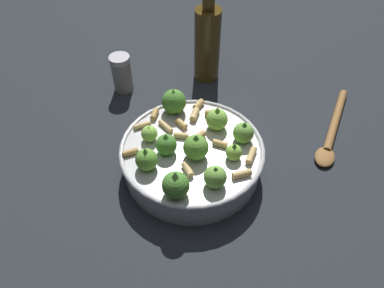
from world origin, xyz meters
TOP-DOWN VIEW (x-y plane):
  - ground_plane at (0.00, 0.00)m, footprint 2.40×2.40m
  - cooking_pan at (0.00, 0.00)m, footprint 0.25×0.25m
  - pepper_shaker at (0.07, -0.27)m, footprint 0.04×0.04m
  - olive_oil_bottle at (-0.12, -0.25)m, footprint 0.06×0.06m
  - wooden_spoon at (-0.29, 0.01)m, footprint 0.18×0.18m

SIDE VIEW (x-z plane):
  - ground_plane at x=0.00m, z-range 0.00..0.00m
  - wooden_spoon at x=-0.29m, z-range 0.00..0.02m
  - cooking_pan at x=0.00m, z-range -0.02..0.09m
  - pepper_shaker at x=0.07m, z-range 0.00..0.09m
  - olive_oil_bottle at x=-0.12m, z-range -0.02..0.20m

